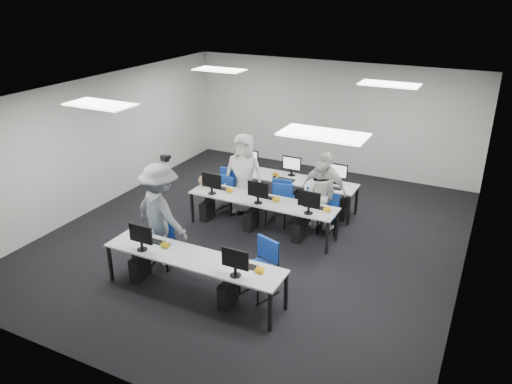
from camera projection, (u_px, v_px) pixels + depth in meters
The scene contains 23 objects.
room at pixel (258, 168), 9.88m from camera, with size 9.00×9.02×3.00m.
ceiling_panels at pixel (258, 93), 9.30m from camera, with size 5.20×4.60×0.02m.
desk_front at pixel (193, 260), 8.23m from camera, with size 3.20×0.70×0.73m.
desk_mid at pixel (262, 202), 10.37m from camera, with size 3.20×0.70×0.73m.
desk_back at pixel (288, 180), 11.52m from camera, with size 3.20×0.70×0.73m.
equipment_front at pixel (184, 274), 8.42m from camera, with size 2.51×0.41×1.19m.
equipment_mid at pixel (253, 214), 10.56m from camera, with size 2.91×0.41×1.19m.
equipment_back at pixel (296, 194), 11.58m from camera, with size 2.91×0.41×1.19m.
chair_0 at pixel (162, 252), 9.27m from camera, with size 0.50×0.53×0.84m.
chair_1 at pixel (259, 278), 8.40m from camera, with size 0.62×0.65×0.98m.
chair_2 at pixel (227, 198), 11.45m from camera, with size 0.54×0.57×0.98m.
chair_3 at pixel (279, 210), 10.88m from camera, with size 0.52×0.56×0.96m.
chair_4 at pixel (328, 221), 10.52m from camera, with size 0.45×0.48×0.81m.
chair_5 at pixel (233, 198), 11.59m from camera, with size 0.50×0.53×0.87m.
chair_6 at pixel (284, 207), 11.09m from camera, with size 0.57×0.59×0.91m.
chair_7 at pixel (317, 212), 10.81m from camera, with size 0.56×0.59×0.95m.
handbag at pixel (205, 181), 11.00m from camera, with size 0.31×0.20×0.25m, color tan.
student_0 at pixel (157, 226), 9.20m from camera, with size 0.55×0.36×1.51m, color silver.
student_1 at pixel (319, 194), 10.54m from camera, with size 0.75×0.58×1.53m, color silver.
student_2 at pixel (244, 174), 11.22m from camera, with size 0.90×0.59×1.84m, color silver.
student_3 at pixel (324, 190), 10.54m from camera, with size 0.99×0.41×1.70m, color silver.
photographer at pixel (161, 214), 9.16m from camera, with size 1.25×0.72×1.94m, color slate.
dslr_camera at pixel (165, 158), 8.88m from camera, with size 0.14×0.18×0.10m, color black.
Camera 1 is at (4.12, -8.32, 4.93)m, focal length 35.00 mm.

